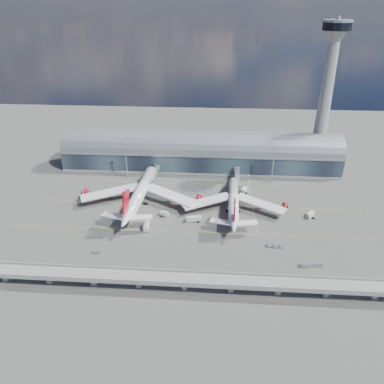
# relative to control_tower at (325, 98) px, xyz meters

# --- Properties ---
(ground) EXTENTS (500.00, 500.00, 0.00)m
(ground) POSITION_rel_control_tower_xyz_m (-85.00, -83.00, -51.64)
(ground) COLOR #474744
(ground) RESTS_ON ground
(taxi_lines) EXTENTS (200.00, 80.12, 0.01)m
(taxi_lines) POSITION_rel_control_tower_xyz_m (-85.00, -60.89, -51.63)
(taxi_lines) COLOR gold
(taxi_lines) RESTS_ON ground
(terminal) EXTENTS (200.00, 30.00, 28.00)m
(terminal) POSITION_rel_control_tower_xyz_m (-85.00, -5.01, -40.30)
(terminal) COLOR #1D2431
(terminal) RESTS_ON ground
(control_tower) EXTENTS (19.00, 19.00, 103.00)m
(control_tower) POSITION_rel_control_tower_xyz_m (0.00, 0.00, 0.00)
(control_tower) COLOR gray
(control_tower) RESTS_ON ground
(guideway) EXTENTS (220.00, 8.50, 7.20)m
(guideway) POSITION_rel_control_tower_xyz_m (-85.00, -138.00, -46.34)
(guideway) COLOR gray
(guideway) RESTS_ON ground
(floodlight_mast_left) EXTENTS (3.00, 0.70, 25.70)m
(floodlight_mast_left) POSITION_rel_control_tower_xyz_m (-135.00, -28.00, -38.00)
(floodlight_mast_left) COLOR gray
(floodlight_mast_left) RESTS_ON ground
(floodlight_mast_right) EXTENTS (3.00, 0.70, 25.70)m
(floodlight_mast_right) POSITION_rel_control_tower_xyz_m (-35.00, -28.00, -38.00)
(floodlight_mast_right) COLOR gray
(floodlight_mast_right) RESTS_ON ground
(airliner_left) EXTENTS (75.93, 79.75, 24.32)m
(airliner_left) POSITION_rel_control_tower_xyz_m (-118.93, -62.67, -44.69)
(airliner_left) COLOR white
(airliner_left) RESTS_ON ground
(airliner_right) EXTENTS (64.24, 67.12, 21.33)m
(airliner_right) POSITION_rel_control_tower_xyz_m (-62.10, -67.47, -46.11)
(airliner_right) COLOR white
(airliner_right) RESTS_ON ground
(jet_bridge_left) EXTENTS (4.40, 28.00, 7.25)m
(jet_bridge_left) POSITION_rel_control_tower_xyz_m (-115.33, -29.88, -46.46)
(jet_bridge_left) COLOR gray
(jet_bridge_left) RESTS_ON ground
(jet_bridge_right) EXTENTS (4.40, 32.00, 7.25)m
(jet_bridge_right) POSITION_rel_control_tower_xyz_m (-58.56, -31.82, -46.46)
(jet_bridge_right) COLOR gray
(jet_bridge_right) RESTS_ON ground
(service_truck_0) EXTENTS (3.18, 8.05, 3.28)m
(service_truck_0) POSITION_rel_control_tower_xyz_m (-110.03, -91.47, -49.94)
(service_truck_0) COLOR silver
(service_truck_0) RESTS_ON ground
(service_truck_1) EXTENTS (5.13, 3.41, 2.73)m
(service_truck_1) POSITION_rel_control_tower_xyz_m (-102.04, -77.42, -50.26)
(service_truck_1) COLOR silver
(service_truck_1) RESTS_ON ground
(service_truck_2) EXTENTS (8.76, 3.64, 3.08)m
(service_truck_2) POSITION_rel_control_tower_xyz_m (-84.69, -82.09, -50.03)
(service_truck_2) COLOR silver
(service_truck_2) RESTS_ON ground
(service_truck_3) EXTENTS (5.82, 6.06, 2.94)m
(service_truck_3) POSITION_rel_control_tower_xyz_m (-17.93, -72.81, -50.13)
(service_truck_3) COLOR silver
(service_truck_3) RESTS_ON ground
(service_truck_4) EXTENTS (4.38, 5.77, 3.04)m
(service_truck_4) POSITION_rel_control_tower_xyz_m (-54.33, -43.98, -50.10)
(service_truck_4) COLOR silver
(service_truck_4) RESTS_ON ground
(service_truck_5) EXTENTS (4.91, 7.38, 3.33)m
(service_truck_5) POSITION_rel_control_tower_xyz_m (-117.95, -31.80, -49.93)
(service_truck_5) COLOR silver
(service_truck_5) RESTS_ON ground
(cargo_train_0) EXTENTS (4.51, 1.68, 1.51)m
(cargo_train_0) POSITION_rel_control_tower_xyz_m (-130.46, -115.34, -50.85)
(cargo_train_0) COLOR gray
(cargo_train_0) RESTS_ON ground
(cargo_train_1) EXTENTS (11.25, 3.49, 1.85)m
(cargo_train_1) POSITION_rel_control_tower_xyz_m (-26.46, -118.34, -50.67)
(cargo_train_1) COLOR gray
(cargo_train_1) RESTS_ON ground
(cargo_train_2) EXTENTS (8.46, 2.39, 1.87)m
(cargo_train_2) POSITION_rel_control_tower_xyz_m (-41.59, -103.92, -50.66)
(cargo_train_2) COLOR gray
(cargo_train_2) RESTS_ON ground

